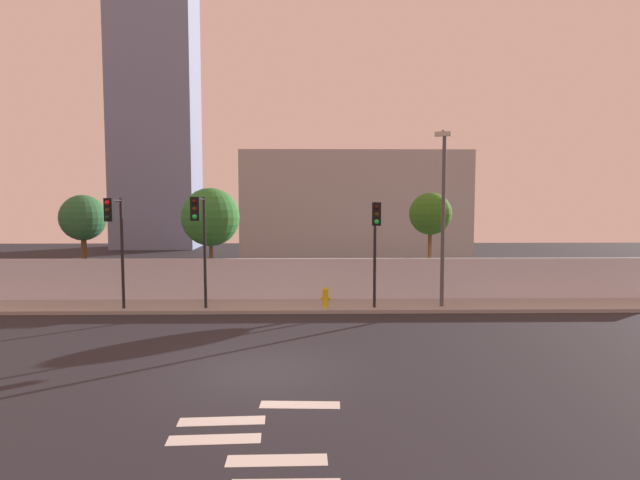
% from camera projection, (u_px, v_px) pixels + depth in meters
% --- Properties ---
extents(ground_plane, '(80.00, 80.00, 0.00)m').
position_uv_depth(ground_plane, '(258.00, 371.00, 14.46)').
color(ground_plane, '#24232A').
extents(sidewalk, '(36.00, 2.40, 0.15)m').
position_uv_depth(sidewalk, '(277.00, 306.00, 22.63)').
color(sidewalk, '#969696').
rests_on(sidewalk, ground).
extents(perimeter_wall, '(36.00, 0.18, 1.80)m').
position_uv_depth(perimeter_wall, '(278.00, 279.00, 23.84)').
color(perimeter_wall, silver).
rests_on(perimeter_wall, sidewalk).
extents(crosswalk_marking, '(3.44, 3.88, 0.01)m').
position_uv_depth(crosswalk_marking, '(259.00, 439.00, 10.39)').
color(crosswalk_marking, silver).
rests_on(crosswalk_marking, ground).
extents(traffic_light_left, '(0.35, 1.34, 4.31)m').
position_uv_depth(traffic_light_left, '(376.00, 231.00, 21.19)').
color(traffic_light_left, black).
rests_on(traffic_light_left, sidewalk).
extents(traffic_light_center, '(0.35, 1.71, 4.52)m').
position_uv_depth(traffic_light_center, '(200.00, 228.00, 20.86)').
color(traffic_light_center, black).
rests_on(traffic_light_center, sidewalk).
extents(traffic_light_right, '(0.38, 1.18, 4.47)m').
position_uv_depth(traffic_light_right, '(115.00, 229.00, 21.08)').
color(traffic_light_right, black).
rests_on(traffic_light_right, sidewalk).
extents(street_lamp_curbside, '(0.84, 1.78, 7.03)m').
position_uv_depth(street_lamp_curbside, '(443.00, 207.00, 21.76)').
color(street_lamp_curbside, '#4C4C51').
rests_on(street_lamp_curbside, sidewalk).
extents(fire_hydrant, '(0.44, 0.26, 0.84)m').
position_uv_depth(fire_hydrant, '(325.00, 297.00, 22.01)').
color(fire_hydrant, gold).
rests_on(fire_hydrant, sidewalk).
extents(roadside_tree_leftmost, '(2.07, 2.07, 4.76)m').
position_uv_depth(roadside_tree_leftmost, '(83.00, 219.00, 24.41)').
color(roadside_tree_leftmost, brown).
rests_on(roadside_tree_leftmost, ground).
extents(roadside_tree_midleft, '(2.66, 2.66, 5.08)m').
position_uv_depth(roadside_tree_midleft, '(211.00, 217.00, 24.52)').
color(roadside_tree_midleft, brown).
rests_on(roadside_tree_midleft, ground).
extents(roadside_tree_midright, '(1.95, 1.95, 4.87)m').
position_uv_depth(roadside_tree_midright, '(430.00, 215.00, 24.70)').
color(roadside_tree_midright, brown).
rests_on(roadside_tree_midright, ground).
extents(low_building_distant, '(15.24, 6.00, 7.71)m').
position_uv_depth(low_building_distant, '(353.00, 208.00, 37.65)').
color(low_building_distant, '#A3A3A3').
rests_on(low_building_distant, ground).
extents(tower_on_skyline, '(7.35, 5.00, 29.67)m').
position_uv_depth(tower_on_skyline, '(155.00, 84.00, 48.41)').
color(tower_on_skyline, slate).
rests_on(tower_on_skyline, ground).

